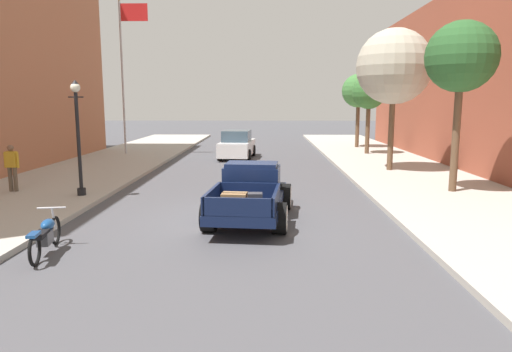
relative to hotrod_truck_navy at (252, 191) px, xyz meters
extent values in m
plane|color=#47474C|center=(-0.54, -0.16, -0.75)|extent=(140.00, 140.00, 0.00)
cube|color=#ADA89E|center=(6.71, -0.16, -0.68)|extent=(5.50, 64.00, 0.15)
cube|color=#0F1938|center=(-0.02, -0.24, -0.21)|extent=(2.19, 5.04, 0.24)
cube|color=#0F1938|center=(0.01, 0.11, 0.31)|extent=(1.65, 1.23, 0.80)
cube|color=#0F1938|center=(0.01, 0.06, 0.77)|extent=(1.51, 1.06, 0.12)
cube|color=#3D4C5B|center=(0.06, 0.67, 0.47)|extent=(1.32, 0.16, 0.44)
cube|color=#0F1938|center=(0.13, 1.40, 0.17)|extent=(1.45, 1.61, 0.52)
cube|color=silver|center=(0.20, 2.20, 0.15)|extent=(0.69, 0.16, 0.47)
cube|color=#0F1938|center=(-0.14, -1.64, -0.07)|extent=(1.87, 2.24, 0.04)
cube|color=#0F1938|center=(-0.95, -1.57, 0.15)|extent=(0.26, 2.10, 0.44)
cube|color=#0F1938|center=(0.66, -1.71, 0.15)|extent=(0.26, 2.10, 0.44)
cube|color=#0F1938|center=(-0.23, -2.64, 0.15)|extent=(1.62, 0.22, 0.44)
cube|color=#0F1938|center=(-0.05, -0.63, 0.15)|extent=(1.62, 0.22, 0.44)
cylinder|color=black|center=(-0.79, 1.18, -0.35)|extent=(0.43, 0.83, 0.80)
cylinder|color=silver|center=(-0.98, 1.19, -0.35)|extent=(0.07, 0.65, 0.66)
cylinder|color=silver|center=(-0.99, 1.20, -0.35)|extent=(0.04, 0.24, 0.24)
cylinder|color=black|center=(0.99, 1.02, -0.35)|extent=(0.43, 0.83, 0.80)
cylinder|color=silver|center=(1.18, 1.00, -0.35)|extent=(0.07, 0.65, 0.66)
cylinder|color=silver|center=(1.19, 1.00, -0.35)|extent=(0.04, 0.24, 0.24)
cylinder|color=black|center=(-1.03, -1.51, -0.35)|extent=(0.43, 0.83, 0.80)
cylinder|color=silver|center=(-1.22, -1.49, -0.35)|extent=(0.07, 0.65, 0.66)
cylinder|color=silver|center=(-1.23, -1.49, -0.35)|extent=(0.04, 0.24, 0.24)
cylinder|color=black|center=(0.76, -1.66, -0.35)|extent=(0.43, 0.83, 0.80)
cylinder|color=silver|center=(0.94, -1.68, -0.35)|extent=(0.07, 0.65, 0.66)
cylinder|color=silver|center=(0.95, -1.68, -0.35)|extent=(0.04, 0.24, 0.24)
cube|color=olive|center=(-0.35, -1.97, 0.15)|extent=(0.64, 0.49, 0.40)
cube|color=#3D2D1E|center=(-0.35, -1.97, 0.15)|extent=(0.62, 0.10, 0.42)
cube|color=#2D2D33|center=(0.10, -1.36, 0.09)|extent=(0.45, 0.33, 0.28)
torus|color=black|center=(-4.47, -2.66, -0.42)|extent=(0.18, 0.67, 0.67)
torus|color=black|center=(-4.24, -4.09, -0.42)|extent=(0.18, 0.67, 0.67)
cube|color=#4C4C51|center=(-4.34, -3.42, -0.37)|extent=(0.31, 0.47, 0.28)
ellipsoid|color=navy|center=(-4.38, -3.18, -0.14)|extent=(0.34, 0.56, 0.24)
cube|color=black|center=(-4.30, -3.67, -0.22)|extent=(0.31, 0.59, 0.10)
cylinder|color=silver|center=(-4.46, -2.72, -0.12)|extent=(0.09, 0.26, 0.58)
cylinder|color=silver|center=(-4.44, -2.84, 0.16)|extent=(0.62, 0.14, 0.04)
cube|color=navy|center=(-4.24, -4.09, -0.10)|extent=(0.24, 0.42, 0.06)
cube|color=silver|center=(-1.30, 14.14, -0.14)|extent=(2.04, 4.42, 0.80)
cube|color=#384C5B|center=(-1.32, 13.99, 0.58)|extent=(1.67, 2.11, 0.64)
cylinder|color=black|center=(-2.03, 15.49, -0.42)|extent=(0.27, 0.67, 0.66)
cylinder|color=black|center=(-0.38, 15.36, -0.42)|extent=(0.27, 0.67, 0.66)
cylinder|color=black|center=(-2.23, 12.92, -0.42)|extent=(0.27, 0.67, 0.66)
cylinder|color=black|center=(-0.58, 12.79, -0.42)|extent=(0.27, 0.67, 0.66)
cylinder|color=brown|center=(-8.63, 2.95, -0.17)|extent=(0.14, 0.14, 0.86)
cylinder|color=brown|center=(-8.45, 2.95, -0.17)|extent=(0.14, 0.14, 0.86)
cube|color=gold|center=(-8.54, 2.95, 0.54)|extent=(0.36, 0.22, 0.56)
cylinder|color=gold|center=(-8.76, 2.95, 0.51)|extent=(0.09, 0.09, 0.54)
cylinder|color=gold|center=(-8.32, 2.95, 0.51)|extent=(0.09, 0.09, 0.54)
sphere|color=brown|center=(-8.54, 2.95, 0.94)|extent=(0.22, 0.22, 0.22)
cylinder|color=black|center=(-5.86, 2.33, -0.48)|extent=(0.28, 0.28, 0.24)
cylinder|color=black|center=(-5.86, 2.33, 1.24)|extent=(0.12, 0.12, 3.20)
cylinder|color=black|center=(-5.86, 2.33, 2.69)|extent=(0.50, 0.04, 0.04)
sphere|color=silver|center=(-5.86, 2.33, 3.00)|extent=(0.32, 0.32, 0.32)
cone|color=black|center=(-5.86, 2.33, 3.18)|extent=(0.24, 0.24, 0.14)
cylinder|color=#B2B2B7|center=(-8.26, 15.18, 3.90)|extent=(0.12, 0.12, 9.00)
cube|color=red|center=(-7.40, 15.18, 7.75)|extent=(1.60, 0.03, 1.00)
cylinder|color=brown|center=(7.04, 3.35, 1.27)|extent=(0.26, 0.26, 3.75)
sphere|color=#285628|center=(7.04, 3.35, 4.05)|extent=(2.41, 2.41, 2.41)
cylinder|color=brown|center=(6.18, 8.52, 1.12)|extent=(0.26, 0.26, 3.44)
sphere|color=#ADA893|center=(6.18, 8.52, 4.11)|extent=(3.39, 3.39, 3.39)
cylinder|color=brown|center=(6.61, 15.49, 0.87)|extent=(0.26, 0.26, 2.96)
sphere|color=#33662D|center=(6.61, 15.49, 3.11)|extent=(2.02, 2.02, 2.02)
cylinder|color=brown|center=(6.78, 19.55, 0.92)|extent=(0.26, 0.26, 3.04)
sphere|color=#3D7538|center=(6.78, 19.55, 3.30)|extent=(2.30, 2.30, 2.30)
camera|label=1|loc=(0.42, -12.88, 2.52)|focal=32.29mm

